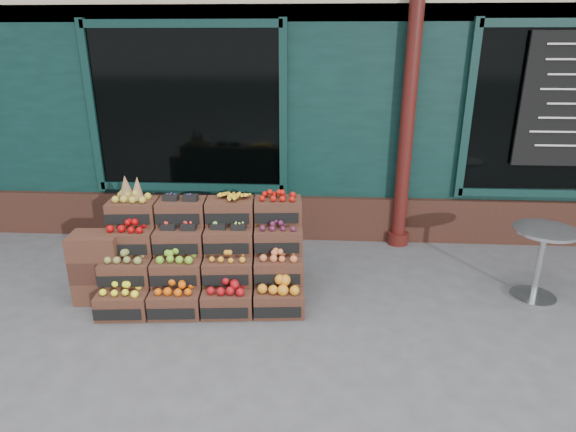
{
  "coord_description": "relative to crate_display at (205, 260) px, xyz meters",
  "views": [
    {
      "loc": [
        0.1,
        -4.03,
        2.57
      ],
      "look_at": [
        -0.2,
        0.7,
        0.85
      ],
      "focal_mm": 30.0,
      "sensor_mm": 36.0,
      "label": 1
    }
  ],
  "objects": [
    {
      "name": "shopkeeper",
      "position": [
        -1.01,
        2.4,
        0.71
      ],
      "size": [
        0.88,
        0.65,
        2.21
      ],
      "primitive_type": "imported",
      "rotation": [
        0.0,
        0.0,
        2.98
      ],
      "color": "#18551F",
      "rests_on": "ground"
    },
    {
      "name": "ground",
      "position": [
        1.07,
        -0.54,
        -0.39
      ],
      "size": [
        60.0,
        60.0,
        0.0
      ],
      "primitive_type": "plane",
      "color": "#4B4B4E",
      "rests_on": "ground"
    },
    {
      "name": "bistro_table",
      "position": [
        3.49,
        0.11,
        0.1
      ],
      "size": [
        0.63,
        0.63,
        0.79
      ],
      "rotation": [
        0.0,
        0.0,
        0.33
      ],
      "color": "silver",
      "rests_on": "ground"
    },
    {
      "name": "crate_display",
      "position": [
        0.0,
        0.0,
        0.0
      ],
      "size": [
        2.12,
        1.17,
        1.28
      ],
      "rotation": [
        0.0,
        0.0,
        0.09
      ],
      "color": "#46271B",
      "rests_on": "ground"
    },
    {
      "name": "shop_facade",
      "position": [
        1.07,
        4.58,
        2.0
      ],
      "size": [
        12.0,
        6.24,
        4.8
      ],
      "color": "black",
      "rests_on": "ground"
    },
    {
      "name": "spare_crates",
      "position": [
        -1.08,
        -0.19,
        -0.02
      ],
      "size": [
        0.52,
        0.38,
        0.74
      ],
      "rotation": [
        0.0,
        0.0,
        0.07
      ],
      "color": "#46271B",
      "rests_on": "ground"
    }
  ]
}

